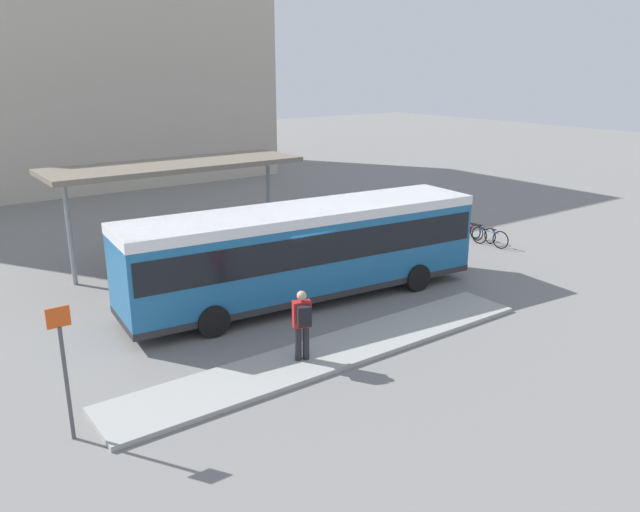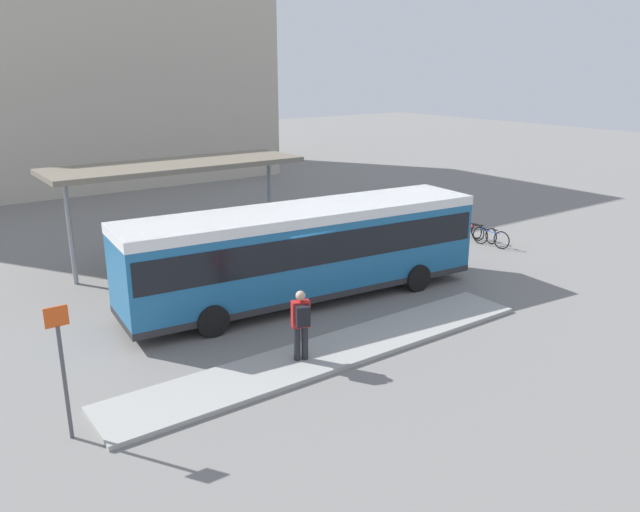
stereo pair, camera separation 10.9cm
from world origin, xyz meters
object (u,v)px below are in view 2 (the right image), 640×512
object	(u,v)px
pedestrian_waiting	(301,321)
platform_sign	(63,367)
city_bus	(305,246)
bicycle_black	(484,233)
bicycle_red	(469,230)
bicycle_blue	(491,237)

from	to	relation	value
pedestrian_waiting	platform_sign	size ratio (longest dim) A/B	0.64
city_bus	bicycle_black	distance (m)	10.15
pedestrian_waiting	bicycle_red	size ratio (longest dim) A/B	1.11
bicycle_blue	bicycle_red	bearing A→B (deg)	-16.14
pedestrian_waiting	bicycle_red	world-z (taller)	pedestrian_waiting
platform_sign	bicycle_red	bearing A→B (deg)	17.15
platform_sign	bicycle_blue	bearing A→B (deg)	13.27
bicycle_red	platform_sign	size ratio (longest dim) A/B	0.58
bicycle_black	bicycle_red	size ratio (longest dim) A/B	0.96
pedestrian_waiting	bicycle_red	bearing A→B (deg)	-45.19
bicycle_blue	city_bus	bearing A→B (deg)	87.34
bicycle_blue	bicycle_red	distance (m)	1.39
pedestrian_waiting	bicycle_red	xyz separation A→B (m)	(12.50, 5.60, -0.80)
bicycle_blue	bicycle_black	xyz separation A→B (m)	(0.37, 0.68, -0.03)
bicycle_blue	bicycle_black	bearing A→B (deg)	-34.59
city_bus	bicycle_black	xyz separation A→B (m)	(9.98, 1.25, -1.40)
bicycle_red	platform_sign	distance (m)	18.87
pedestrian_waiting	bicycle_red	distance (m)	13.72
bicycle_black	platform_sign	bearing A→B (deg)	-66.60
pedestrian_waiting	bicycle_blue	distance (m)	12.99
bicycle_red	city_bus	bearing A→B (deg)	100.51
bicycle_red	bicycle_black	bearing A→B (deg)	-170.05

